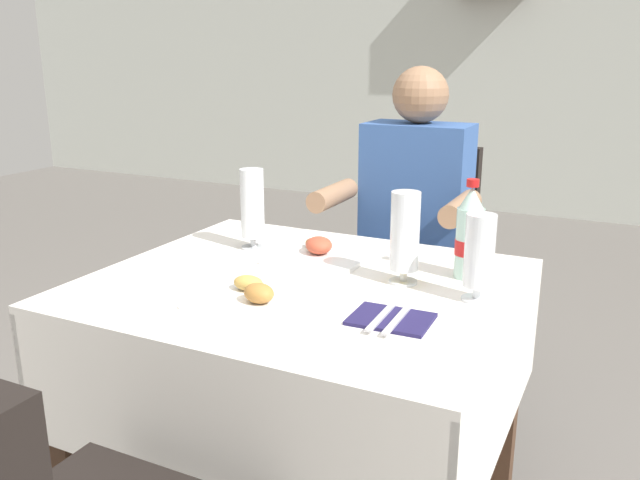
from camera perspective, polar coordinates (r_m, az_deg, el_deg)
The scene contains 11 objects.
back_wall at distance 5.66m, azimuth 19.21°, elevation 16.65°, with size 11.00×0.12×2.90m, color silver.
main_dining_table at distance 1.72m, azimuth -1.49°, elevation -9.06°, with size 1.04×0.89×0.75m.
chair_far_diner_seat at distance 2.45m, azimuth 7.65°, elevation -1.91°, with size 0.44×0.50×0.97m.
seated_diner_far at distance 2.29m, azimuth 7.83°, elevation 0.94°, with size 0.50×0.46×1.26m.
plate_near_camera at distance 1.52m, azimuth -6.06°, elevation -4.78°, with size 0.23×0.23×0.06m.
plate_far_diner at distance 1.83m, azimuth -0.04°, elevation -1.08°, with size 0.25×0.25×0.06m.
beer_glass_left at distance 1.53m, azimuth 13.69°, elevation -1.22°, with size 0.07×0.07×0.20m.
beer_glass_middle at distance 1.90m, azimuth -5.90°, elevation 2.66°, with size 0.07×0.07×0.23m.
beer_glass_right at distance 1.61m, azimuth 7.38°, elevation 0.16°, with size 0.07×0.07×0.23m.
cola_bottle_primary at distance 1.68m, azimuth 12.88°, elevation 0.37°, with size 0.07×0.07×0.25m.
napkin_cutlery_set at distance 1.41m, azimuth 6.18°, elevation -6.83°, with size 0.17×0.19×0.01m.
Camera 1 is at (0.76, -1.23, 1.30)m, focal length 36.78 mm.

